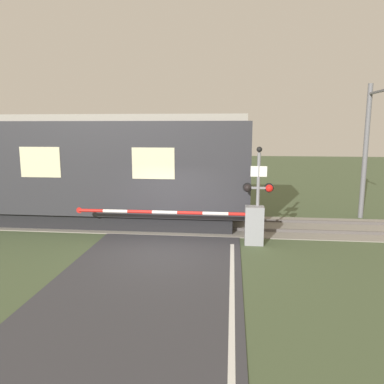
% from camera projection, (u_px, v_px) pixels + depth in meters
% --- Properties ---
extents(ground_plane, '(80.00, 80.00, 0.00)m').
position_uv_depth(ground_plane, '(163.00, 252.00, 11.49)').
color(ground_plane, '#475638').
extents(track_bed, '(36.00, 3.20, 0.13)m').
position_uv_depth(track_bed, '(179.00, 224.00, 14.79)').
color(track_bed, gray).
rests_on(track_bed, ground_plane).
extents(train, '(15.00, 2.98, 4.25)m').
position_uv_depth(train, '(60.00, 168.00, 14.92)').
color(train, black).
rests_on(train, ground_plane).
extents(crossing_barrier, '(6.32, 0.44, 1.27)m').
position_uv_depth(crossing_barrier, '(238.00, 223.00, 12.25)').
color(crossing_barrier, gray).
rests_on(crossing_barrier, ground_plane).
extents(signal_post, '(1.00, 0.26, 3.19)m').
position_uv_depth(signal_post, '(258.00, 189.00, 12.11)').
color(signal_post, gray).
rests_on(signal_post, ground_plane).
extents(catenary_pole, '(0.20, 1.90, 5.53)m').
position_uv_depth(catenary_pole, '(366.00, 149.00, 15.38)').
color(catenary_pole, slate).
rests_on(catenary_pole, ground_plane).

